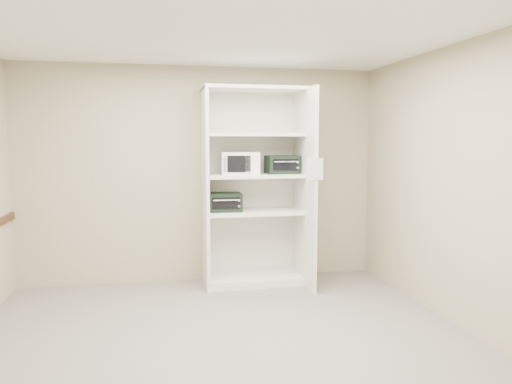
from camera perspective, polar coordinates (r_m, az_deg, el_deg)
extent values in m
cube|color=slate|center=(4.69, -3.75, -16.42)|extent=(4.50, 4.00, 0.01)
cube|color=white|center=(4.43, -3.99, 17.87)|extent=(4.50, 4.00, 0.01)
cube|color=tan|center=(6.34, -6.30, 1.98)|extent=(4.50, 0.02, 2.70)
cube|color=tan|center=(2.41, 2.56, -4.37)|extent=(4.50, 0.02, 2.70)
cube|color=tan|center=(5.16, 21.72, 0.71)|extent=(0.02, 4.00, 2.70)
cube|color=silver|center=(6.04, -5.81, 0.36)|extent=(0.04, 0.60, 2.40)
cube|color=silver|center=(6.13, 5.57, 0.44)|extent=(0.04, 0.90, 2.40)
cube|color=silver|center=(6.42, -0.75, 0.72)|extent=(1.24, 0.02, 2.40)
cube|color=silver|center=(6.36, -0.25, -9.89)|extent=(1.16, 0.56, 0.10)
cube|color=silver|center=(6.18, -0.25, -2.28)|extent=(1.16, 0.56, 0.04)
cube|color=silver|center=(6.13, -0.25, 1.88)|extent=(1.16, 0.56, 0.04)
cube|color=silver|center=(6.12, -0.26, 6.56)|extent=(1.16, 0.56, 0.04)
cube|color=silver|center=(6.15, -0.26, 11.69)|extent=(1.24, 0.60, 0.04)
cube|color=white|center=(6.07, -1.87, 3.31)|extent=(0.47, 0.37, 0.27)
cube|color=black|center=(6.22, 3.01, 3.15)|extent=(0.40, 0.31, 0.22)
cube|color=black|center=(6.10, -3.62, -1.15)|extent=(0.41, 0.31, 0.22)
cube|color=white|center=(5.67, 6.76, 2.61)|extent=(0.19, 0.01, 0.24)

